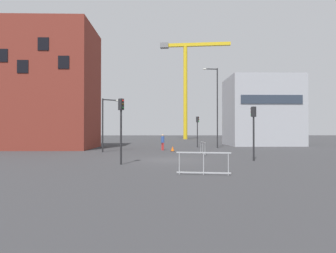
{
  "coord_description": "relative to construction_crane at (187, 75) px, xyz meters",
  "views": [
    {
      "loc": [
        -0.46,
        -19.28,
        2.15
      ],
      "look_at": [
        0.0,
        3.89,
        2.4
      ],
      "focal_mm": 29.29,
      "sensor_mm": 36.0,
      "label": 1
    }
  ],
  "objects": [
    {
      "name": "ground",
      "position": [
        -4.84,
        -40.93,
        -14.09
      ],
      "size": [
        160.0,
        160.0,
        0.0
      ],
      "primitive_type": "plane",
      "color": "#333335"
    },
    {
      "name": "construction_crane",
      "position": [
        0.0,
        0.0,
        0.0
      ],
      "size": [
        15.4,
        2.73,
        21.39
      ],
      "color": "yellow",
      "rests_on": "ground"
    },
    {
      "name": "traffic_light_corner",
      "position": [
        -7.84,
        -43.39,
        -11.39
      ],
      "size": [
        0.37,
        0.36,
        4.04
      ],
      "color": "#232326",
      "rests_on": "ground"
    },
    {
      "name": "traffic_cone_striped",
      "position": [
        -4.31,
        -33.27,
        -13.88
      ],
      "size": [
        0.48,
        0.48,
        0.48
      ],
      "color": "black",
      "rests_on": "ground"
    },
    {
      "name": "pedestrian_walking",
      "position": [
        -5.29,
        -31.99,
        -13.14
      ],
      "size": [
        0.34,
        0.34,
        1.65
      ],
      "color": "red",
      "rests_on": "ground"
    },
    {
      "name": "traffic_light_verge",
      "position": [
        0.95,
        -41.56,
        -11.58
      ],
      "size": [
        0.37,
        0.37,
        3.72
      ],
      "color": "#232326",
      "rests_on": "ground"
    },
    {
      "name": "office_block",
      "position": [
        8.25,
        -22.94,
        -9.47
      ],
      "size": [
        9.2,
        7.32,
        9.24
      ],
      "color": "#A8AAB2",
      "rests_on": "ground"
    },
    {
      "name": "brick_building",
      "position": [
        -18.19,
        -29.03,
        -7.23
      ],
      "size": [
        10.11,
        7.6,
        13.74
      ],
      "color": "maroon",
      "rests_on": "ground"
    },
    {
      "name": "streetlamp_short",
      "position": [
        -10.74,
        -34.08,
        -10.98
      ],
      "size": [
        1.52,
        0.9,
        5.08
      ],
      "color": "#232326",
      "rests_on": "ground"
    },
    {
      "name": "streetlamp_tall",
      "position": [
        0.86,
        -28.79,
        -8.81
      ],
      "size": [
        1.77,
        0.3,
        9.22
      ],
      "color": "#232326",
      "rests_on": "ground"
    },
    {
      "name": "safety_barrier_rear",
      "position": [
        -3.35,
        -47.28,
        -13.53
      ],
      "size": [
        2.54,
        0.41,
        1.08
      ],
      "color": "#B2B5BA",
      "rests_on": "ground"
    },
    {
      "name": "traffic_light_island",
      "position": [
        -1.11,
        -27.51,
        -11.6
      ],
      "size": [
        0.39,
        0.32,
        3.69
      ],
      "color": "#232326",
      "rests_on": "ground"
    },
    {
      "name": "safety_barrier_right_run",
      "position": [
        -1.83,
        -36.68,
        -13.53
      ],
      "size": [
        0.14,
        2.26,
        1.08
      ],
      "color": "#9EA0A5",
      "rests_on": "ground"
    }
  ]
}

